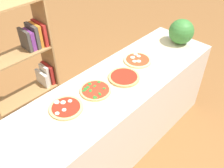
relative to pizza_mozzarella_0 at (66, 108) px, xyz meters
The scene contains 9 objects.
ground_plane 1.06m from the pizza_mozzarella_0, ahead, with size 12.00×12.00×0.00m, color brown.
counter 0.68m from the pizza_mozzarella_0, ahead, with size 2.61×0.71×0.92m, color beige.
parchment_paper 0.49m from the pizza_mozzarella_0, ahead, with size 2.27×0.49×0.00m, color beige.
pizza_mozzarella_0 is the anchor object (origin of this frame).
pizza_spinach_1 0.32m from the pizza_mozzarella_0, ahead, with size 0.28×0.28×0.03m.
pizza_plain_2 0.65m from the pizza_mozzarella_0, ahead, with size 0.30×0.30×0.02m.
pizza_mozzarella_3 0.97m from the pizza_mozzarella_0, ahead, with size 0.29×0.29×0.03m.
watermelon 1.61m from the pizza_mozzarella_0, ahead, with size 0.29×0.29×0.29m, color #387A33.
bookshelf 0.89m from the pizza_mozzarella_0, 80.59° to the left, with size 0.76×0.28×1.57m.
Camera 1 is at (-1.28, -1.21, 2.40)m, focal length 39.51 mm.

